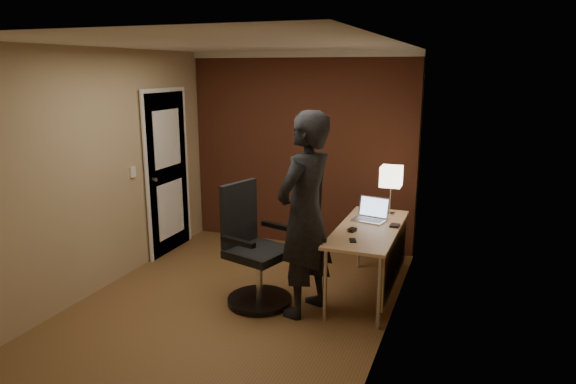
% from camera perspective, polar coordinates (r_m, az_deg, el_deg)
% --- Properties ---
extents(room, '(4.00, 4.00, 4.00)m').
position_cam_1_polar(room, '(6.35, -2.14, 5.24)').
color(room, brown).
rests_on(room, ground).
extents(desk, '(0.60, 1.50, 0.73)m').
position_cam_1_polar(desk, '(5.28, 9.70, -5.28)').
color(desk, '#D8AE7D').
rests_on(desk, ground).
extents(desk_lamp, '(0.22, 0.22, 0.54)m').
position_cam_1_polar(desk_lamp, '(5.65, 11.39, 1.65)').
color(desk_lamp, silver).
rests_on(desk_lamp, desk).
extents(laptop, '(0.37, 0.32, 0.23)m').
position_cam_1_polar(laptop, '(5.50, 9.26, -2.39)').
color(laptop, silver).
rests_on(laptop, desk).
extents(mouse, '(0.08, 0.11, 0.03)m').
position_cam_1_polar(mouse, '(5.09, 7.12, -4.20)').
color(mouse, black).
rests_on(mouse, desk).
extents(phone, '(0.09, 0.13, 0.01)m').
position_cam_1_polar(phone, '(4.82, 7.20, -5.36)').
color(phone, black).
rests_on(phone, desk).
extents(wallet, '(0.09, 0.11, 0.02)m').
position_cam_1_polar(wallet, '(5.31, 11.78, -3.67)').
color(wallet, black).
rests_on(wallet, desk).
extents(office_chair, '(0.67, 0.74, 1.18)m').
position_cam_1_polar(office_chair, '(5.10, -3.89, -6.74)').
color(office_chair, black).
rests_on(office_chair, ground).
extents(person, '(0.64, 0.81, 1.94)m').
position_cam_1_polar(person, '(4.75, 1.89, -2.59)').
color(person, black).
rests_on(person, ground).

